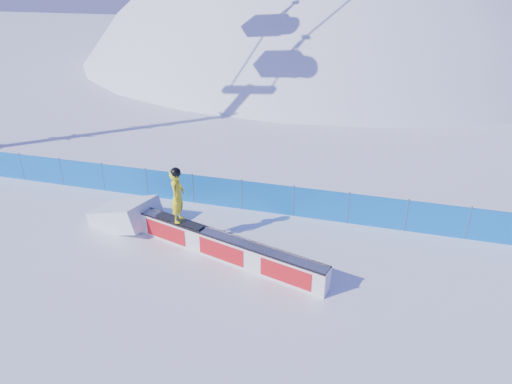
# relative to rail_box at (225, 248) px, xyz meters

# --- Properties ---
(ground) EXTENTS (160.00, 160.00, 0.00)m
(ground) POSITION_rel_rail_box_xyz_m (-1.50, -1.12, -0.41)
(ground) COLOR white
(ground) RESTS_ON ground
(snow_hill) EXTENTS (64.00, 64.00, 64.00)m
(snow_hill) POSITION_rel_rail_box_xyz_m (-1.50, 40.88, -18.41)
(snow_hill) COLOR white
(snow_hill) RESTS_ON ground
(safety_fence) EXTENTS (22.05, 0.05, 1.30)m
(safety_fence) POSITION_rel_rail_box_xyz_m (-1.50, 3.38, 0.19)
(safety_fence) COLOR blue
(safety_fence) RESTS_ON ground
(rail_box) EXTENTS (6.86, 2.32, 0.84)m
(rail_box) POSITION_rel_rail_box_xyz_m (0.00, 0.00, 0.00)
(rail_box) COLOR white
(rail_box) RESTS_ON ground
(snow_ramp) EXTENTS (2.76, 2.12, 1.53)m
(snow_ramp) POSITION_rel_rail_box_xyz_m (-4.20, 1.15, -0.41)
(snow_ramp) COLOR white
(snow_ramp) RESTS_ON ground
(snowboarder) EXTENTS (1.86, 0.81, 1.92)m
(snowboarder) POSITION_rel_rail_box_xyz_m (-1.74, 0.48, 1.37)
(snowboarder) COLOR black
(snowboarder) RESTS_ON rail_box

